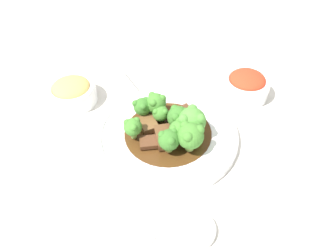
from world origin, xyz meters
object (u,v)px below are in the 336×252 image
Objects in this scene: broccoli_floret_4 at (156,103)px; broccoli_floret_6 at (180,131)px; broccoli_floret_1 at (178,117)px; broccoli_floret_8 at (142,106)px; beef_strip_0 at (165,137)px; broccoli_floret_5 at (133,127)px; main_plate at (168,134)px; side_bowl_kimchi at (246,85)px; beef_strip_3 at (180,114)px; beef_strip_2 at (148,124)px; broccoli_floret_3 at (161,113)px; beef_strip_1 at (151,142)px; broccoli_floret_0 at (192,121)px; sauce_dish at (195,229)px; side_bowl_appetizer at (72,92)px; serving_spoon at (148,104)px; broccoli_floret_2 at (169,140)px; broccoli_floret_7 at (190,136)px.

broccoli_floret_4 is 1.03× the size of broccoli_floret_6.
broccoli_floret_1 is 0.08m from broccoli_floret_8.
beef_strip_0 is 1.44× the size of broccoli_floret_5.
side_bowl_kimchi reaches higher than main_plate.
beef_strip_0 is 0.07m from beef_strip_3.
broccoli_floret_4 is (-0.01, 0.04, 0.03)m from beef_strip_2.
beef_strip_3 is at bearing 120.00° from broccoli_floret_6.
broccoli_floret_3 is (-0.03, -0.03, 0.01)m from beef_strip_3.
broccoli_floret_8 reaches higher than broccoli_floret_3.
beef_strip_1 reaches higher than main_plate.
beef_strip_1 is 0.09m from broccoli_floret_0.
beef_strip_3 is 1.59× the size of broccoli_floret_3.
beef_strip_0 is 0.98× the size of sauce_dish.
broccoli_floret_1 is (0.00, 0.04, 0.02)m from beef_strip_0.
broccoli_floret_5 reaches higher than beef_strip_1.
broccoli_floret_1 is 0.49× the size of side_bowl_appetizer.
serving_spoon is at bearing 105.17° from broccoli_floret_8.
broccoli_floret_4 is at bearing 149.71° from broccoli_floret_3.
broccoli_floret_8 reaches higher than side_bowl_appetizer.
broccoli_floret_1 is 1.03× the size of broccoli_floret_6.
side_bowl_kimchi is at bearing 78.66° from broccoli_floret_6.
broccoli_floret_0 is at bearing 47.76° from beef_strip_0.
broccoli_floret_4 is at bearing 173.66° from broccoli_floret_0.
broccoli_floret_3 is at bearing 134.67° from broccoli_floret_2.
beef_strip_0 is at bearing -47.60° from broccoli_floret_3.
broccoli_floret_6 reaches higher than beef_strip_0.
main_plate is at bearing 5.02° from side_bowl_appetizer.
broccoli_floret_0 is 0.33× the size of serving_spoon.
broccoli_floret_7 is (0.03, -0.01, 0.01)m from broccoli_floret_6.
broccoli_floret_3 is at bearing -129.68° from beef_strip_3.
beef_strip_0 is at bearing -36.14° from serving_spoon.
main_plate is at bearing -30.99° from broccoli_floret_3.
beef_strip_3 is at bearing 65.02° from broccoli_floret_5.
broccoli_floret_0 is 0.03m from broccoli_floret_6.
side_bowl_appetizer is at bearing 179.86° from beef_strip_0.
broccoli_floret_2 is at bearing -71.35° from beef_strip_3.
broccoli_floret_5 is 0.74× the size of broccoli_floret_7.
broccoli_floret_0 is (0.04, 0.02, 0.05)m from main_plate.
broccoli_floret_8 is (-0.10, 0.05, -0.00)m from broccoli_floret_2.
beef_strip_2 is 0.26m from side_bowl_kimchi.
side_bowl_appetizer reaches higher than main_plate.
side_bowl_kimchi is (0.13, 0.19, -0.02)m from broccoli_floret_4.
side_bowl_kimchi is (0.13, 0.27, -0.02)m from broccoli_floret_5.
broccoli_floret_7 is (0.02, -0.04, -0.00)m from broccoli_floret_0.
broccoli_floret_4 reaches higher than beef_strip_2.
broccoli_floret_6 is at bearing 81.48° from broccoli_floret_2.
beef_strip_3 is 0.55× the size of side_bowl_appetizer.
broccoli_floret_4 is at bearing 154.10° from broccoli_floret_6.
beef_strip_0 is 0.26m from side_bowl_appetizer.
broccoli_floret_5 is at bearing -8.31° from side_bowl_appetizer.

